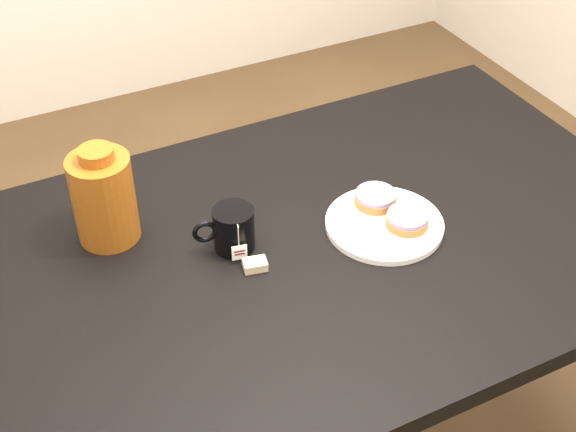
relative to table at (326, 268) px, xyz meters
The scene contains 7 objects.
table is the anchor object (origin of this frame).
plate 0.15m from the table, 11.45° to the right, with size 0.24×0.24×0.02m.
bagel_back 0.18m from the table, 15.30° to the left, with size 0.11×0.11×0.03m.
bagel_front 0.20m from the table, 18.97° to the right, with size 0.12×0.12×0.03m.
mug 0.23m from the table, 162.36° to the left, with size 0.13×0.10×0.09m.
teabag_pouch 0.19m from the table, behind, with size 0.04×0.03×0.02m, color #C6B793.
bagel_package 0.47m from the table, 152.54° to the left, with size 0.14×0.14×0.21m.
Camera 1 is at (-0.62, -1.05, 1.79)m, focal length 50.00 mm.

